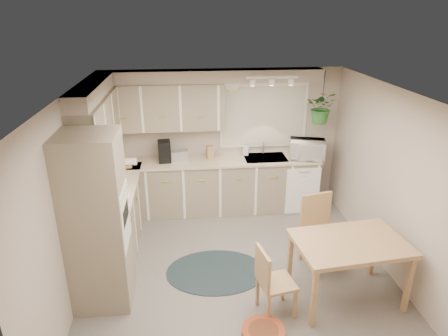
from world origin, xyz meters
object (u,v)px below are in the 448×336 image
Objects in this scene: chair_left at (277,281)px; chair_back at (322,234)px; dining_table at (347,270)px; pet_bed at (263,334)px; braided_rug at (216,271)px; microwave at (307,147)px.

chair_left is 1.16m from chair_back.
chair_left is at bearing 33.95° from chair_back.
pet_bed is at bearing -153.99° from dining_table.
chair_back is 1.52m from braided_rug.
microwave is at bearing 146.21° from chair_left.
dining_table is 0.95× the size of braided_rug.
chair_back is 2.12× the size of pet_bed.
dining_table reaches higher than pet_bed.
dining_table is 1.28× the size of chair_back.
braided_rug is at bearing 156.26° from dining_table.
braided_rug is at bearing -153.44° from chair_left.
chair_back is (0.80, 0.83, 0.07)m from chair_left.
chair_left is at bearing -98.75° from microwave.
chair_back is 0.74× the size of braided_rug.
chair_left is 2.82m from microwave.
braided_rug is at bearing -120.76° from microwave.
dining_table is 1.49× the size of chair_left.
chair_left is 1.83× the size of pet_bed.
chair_back is at bearing -84.53° from microwave.
pet_bed is at bearing -40.32° from chair_left.
chair_back reaches higher than braided_rug.
microwave is (1.69, 1.70, 1.13)m from braided_rug.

